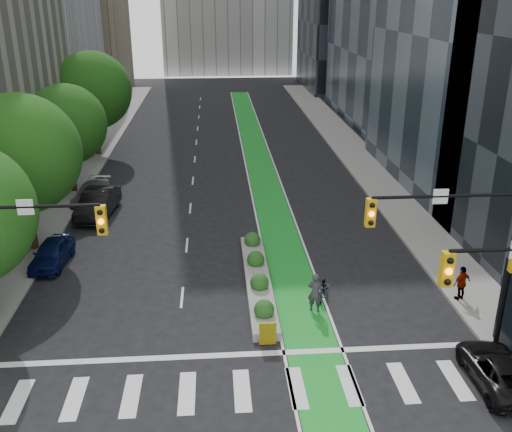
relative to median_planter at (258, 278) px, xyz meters
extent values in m
plane|color=black|center=(-1.20, -7.04, -0.37)|extent=(160.00, 160.00, 0.00)
cube|color=gray|center=(-13.00, 17.96, -0.30)|extent=(3.60, 90.00, 0.15)
cube|color=gray|center=(10.60, 17.96, -0.30)|extent=(3.60, 90.00, 0.15)
cube|color=green|center=(1.80, 22.96, -0.37)|extent=(2.20, 70.00, 0.01)
cylinder|color=black|center=(-12.20, 4.96, 2.15)|extent=(0.44, 0.44, 5.04)
sphere|color=#0E440F|center=(-12.20, 4.96, 5.21)|extent=(6.40, 6.40, 6.40)
cylinder|color=black|center=(-12.20, 14.96, 1.87)|extent=(0.44, 0.44, 4.48)
sphere|color=#0E440F|center=(-12.20, 14.96, 4.59)|extent=(5.60, 5.60, 5.60)
cylinder|color=black|center=(-12.20, 24.96, 2.20)|extent=(0.44, 0.44, 5.15)
sphere|color=#0E440F|center=(-12.20, 24.96, 5.33)|extent=(6.60, 6.60, 6.60)
cylinder|color=black|center=(-8.65, -6.54, 6.43)|extent=(5.50, 0.12, 0.12)
cube|color=gold|center=(-5.90, -6.54, 5.88)|extent=(0.34, 0.28, 1.05)
sphere|color=orange|center=(-5.90, -6.70, 5.88)|extent=(0.20, 0.20, 0.20)
cube|color=white|center=(-8.37, -6.57, 6.43)|extent=(0.55, 0.04, 0.55)
cylinder|color=black|center=(9.00, -6.54, 3.38)|extent=(0.20, 0.20, 7.20)
cylinder|color=black|center=(6.25, -6.54, 6.43)|extent=(5.50, 0.12, 0.12)
cube|color=gold|center=(3.50, -6.54, 5.88)|extent=(0.34, 0.28, 1.05)
sphere|color=orange|center=(3.50, -6.70, 5.88)|extent=(0.20, 0.20, 0.20)
cube|color=white|center=(5.97, -6.57, 6.43)|extent=(0.55, 0.04, 0.55)
cube|color=gold|center=(4.50, -11.04, 5.88)|extent=(0.34, 0.28, 1.05)
sphere|color=orange|center=(4.50, -11.20, 5.88)|extent=(0.20, 0.20, 0.20)
cube|color=gray|center=(0.00, -0.04, -0.17)|extent=(1.20, 10.00, 0.40)
cube|color=yellow|center=(0.00, -5.24, 0.18)|extent=(0.70, 0.12, 1.00)
sphere|color=#194C19|center=(0.00, -3.54, 0.28)|extent=(0.90, 0.90, 0.90)
sphere|color=#194C19|center=(0.00, -1.04, 0.28)|extent=(0.90, 0.90, 0.90)
sphere|color=#194C19|center=(0.00, 1.46, 0.28)|extent=(0.90, 0.90, 0.90)
sphere|color=#194C19|center=(0.00, 3.96, 0.28)|extent=(0.90, 0.90, 0.90)
imported|color=gray|center=(3.00, -1.49, 0.10)|extent=(1.12, 1.91, 0.95)
imported|color=#37313B|center=(2.38, -2.71, 0.57)|extent=(0.81, 0.70, 1.89)
imported|color=#0B1447|center=(-10.70, 3.01, 0.30)|extent=(1.88, 4.06, 1.35)
imported|color=black|center=(-9.57, 10.11, 0.48)|extent=(2.34, 5.32, 1.70)
imported|color=slate|center=(-10.53, 12.75, 0.27)|extent=(2.39, 4.63, 1.28)
imported|color=black|center=(8.23, -8.32, 0.21)|extent=(1.99, 4.23, 1.17)
imported|color=gray|center=(9.29, -2.42, 0.62)|extent=(1.06, 0.74, 1.67)
camera|label=1|loc=(-1.96, -25.02, 13.18)|focal=40.00mm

